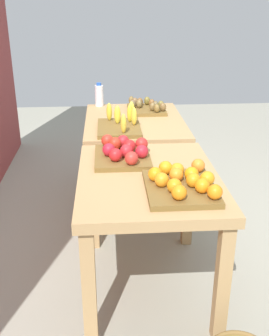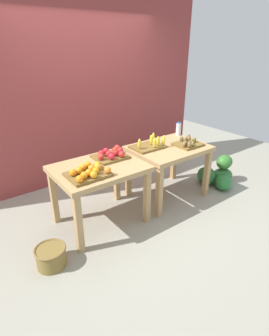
# 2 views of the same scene
# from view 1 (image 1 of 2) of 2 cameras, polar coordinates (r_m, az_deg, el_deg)

# --- Properties ---
(ground_plane) EXTENTS (8.00, 8.00, 0.00)m
(ground_plane) POSITION_cam_1_polar(r_m,az_deg,el_deg) (3.20, 0.71, -9.48)
(ground_plane) COLOR gray
(display_table_left) EXTENTS (1.04, 0.80, 0.77)m
(display_table_left) POSITION_cam_1_polar(r_m,az_deg,el_deg) (2.39, 1.89, -3.44)
(display_table_left) COLOR tan
(display_table_left) RESTS_ON ground_plane
(display_table_right) EXTENTS (1.04, 0.80, 0.77)m
(display_table_right) POSITION_cam_1_polar(r_m,az_deg,el_deg) (3.43, -0.02, 4.93)
(display_table_right) COLOR tan
(display_table_right) RESTS_ON ground_plane
(orange_bin) EXTENTS (0.44, 0.37, 0.11)m
(orange_bin) POSITION_cam_1_polar(r_m,az_deg,el_deg) (2.16, 6.64, -2.01)
(orange_bin) COLOR brown
(orange_bin) RESTS_ON display_table_left
(apple_bin) EXTENTS (0.43, 0.34, 0.11)m
(apple_bin) POSITION_cam_1_polar(r_m,az_deg,el_deg) (2.56, -1.57, 2.24)
(apple_bin) COLOR brown
(apple_bin) RESTS_ON display_table_left
(banana_crate) EXTENTS (0.44, 0.32, 0.17)m
(banana_crate) POSITION_cam_1_polar(r_m,az_deg,el_deg) (3.13, -1.95, 6.10)
(banana_crate) COLOR brown
(banana_crate) RESTS_ON display_table_right
(kiwi_bin) EXTENTS (0.37, 0.32, 0.10)m
(kiwi_bin) POSITION_cam_1_polar(r_m,az_deg,el_deg) (3.63, 1.69, 8.40)
(kiwi_bin) COLOR brown
(kiwi_bin) RESTS_ON display_table_right
(water_bottle) EXTENTS (0.08, 0.08, 0.21)m
(water_bottle) POSITION_cam_1_polar(r_m,az_deg,el_deg) (3.81, -4.91, 10.01)
(water_bottle) COLOR silver
(water_bottle) RESTS_ON display_table_right
(watermelon_pile) EXTENTS (0.63, 0.67, 0.47)m
(watermelon_pile) POSITION_cam_1_polar(r_m,az_deg,el_deg) (4.43, 2.20, 2.59)
(watermelon_pile) COLOR #337239
(watermelon_pile) RESTS_ON ground_plane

